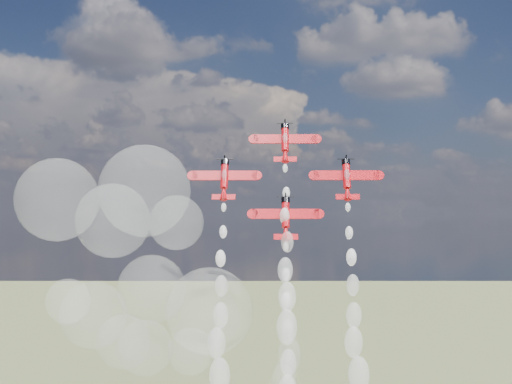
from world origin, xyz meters
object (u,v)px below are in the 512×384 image
object	(u,v)px
plane_left	(224,178)
plane_slot	(286,217)
plane_lead	(285,142)
plane_right	(347,178)

from	to	relation	value
plane_left	plane_slot	distance (m)	15.25
plane_lead	plane_left	size ratio (longest dim) A/B	1.00
plane_left	plane_right	size ratio (longest dim) A/B	1.00
plane_lead	plane_right	size ratio (longest dim) A/B	1.00
plane_left	plane_lead	bearing A→B (deg)	16.72
plane_left	plane_slot	bearing A→B (deg)	-16.72
plane_lead	plane_right	bearing A→B (deg)	-16.72
plane_lead	plane_left	distance (m)	15.25
plane_right	plane_slot	size ratio (longest dim) A/B	1.00
plane_left	plane_right	world-z (taller)	same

